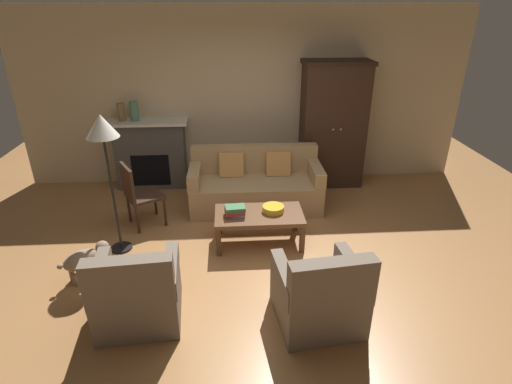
# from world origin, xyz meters

# --- Properties ---
(ground_plane) EXTENTS (9.60, 9.60, 0.00)m
(ground_plane) POSITION_xyz_m (0.00, 0.00, 0.00)
(ground_plane) COLOR #B27A47
(back_wall) EXTENTS (7.20, 0.10, 2.80)m
(back_wall) POSITION_xyz_m (0.00, 2.55, 1.40)
(back_wall) COLOR beige
(back_wall) RESTS_ON ground
(fireplace) EXTENTS (1.26, 0.48, 1.12)m
(fireplace) POSITION_xyz_m (-1.55, 2.30, 0.57)
(fireplace) COLOR #4C4947
(fireplace) RESTS_ON ground
(armoire) EXTENTS (1.06, 0.57, 2.01)m
(armoire) POSITION_xyz_m (1.40, 2.22, 1.01)
(armoire) COLOR #382319
(armoire) RESTS_ON ground
(couch) EXTENTS (1.93, 0.87, 0.86)m
(couch) POSITION_xyz_m (0.10, 1.45, 0.32)
(couch) COLOR tan
(couch) RESTS_ON ground
(coffee_table) EXTENTS (1.10, 0.60, 0.42)m
(coffee_table) POSITION_xyz_m (0.07, 0.40, 0.37)
(coffee_table) COLOR brown
(coffee_table) RESTS_ON ground
(fruit_bowl) EXTENTS (0.27, 0.27, 0.08)m
(fruit_bowl) POSITION_xyz_m (0.26, 0.44, 0.46)
(fruit_bowl) COLOR gold
(fruit_bowl) RESTS_ON coffee_table
(book_stack) EXTENTS (0.26, 0.20, 0.13)m
(book_stack) POSITION_xyz_m (-0.22, 0.36, 0.48)
(book_stack) COLOR gray
(book_stack) RESTS_ON coffee_table
(mantel_vase_bronze) EXTENTS (0.11, 0.11, 0.28)m
(mantel_vase_bronze) POSITION_xyz_m (-1.93, 2.28, 1.26)
(mantel_vase_bronze) COLOR olive
(mantel_vase_bronze) RESTS_ON fireplace
(mantel_vase_jade) EXTENTS (0.13, 0.13, 0.30)m
(mantel_vase_jade) POSITION_xyz_m (-1.73, 2.28, 1.27)
(mantel_vase_jade) COLOR slate
(mantel_vase_jade) RESTS_ON fireplace
(armchair_near_left) EXTENTS (0.83, 0.83, 0.88)m
(armchair_near_left) POSITION_xyz_m (-1.18, -0.92, 0.32)
(armchair_near_left) COLOR #756656
(armchair_near_left) RESTS_ON ground
(armchair_near_right) EXTENTS (0.86, 0.85, 0.88)m
(armchair_near_right) POSITION_xyz_m (0.53, -1.07, 0.32)
(armchair_near_right) COLOR #756656
(armchair_near_right) RESTS_ON ground
(side_chair_wooden) EXTENTS (0.60, 0.60, 0.90)m
(side_chair_wooden) POSITION_xyz_m (-1.51, 0.95, 0.51)
(side_chair_wooden) COLOR #382319
(side_chair_wooden) RESTS_ON ground
(floor_lamp) EXTENTS (0.36, 0.36, 1.72)m
(floor_lamp) POSITION_xyz_m (-1.66, 0.37, 1.49)
(floor_lamp) COLOR black
(floor_lamp) RESTS_ON ground
(dog) EXTENTS (0.48, 0.42, 0.39)m
(dog) POSITION_xyz_m (-1.90, -0.20, 0.25)
(dog) COLOR gray
(dog) RESTS_ON ground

